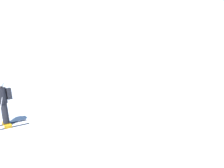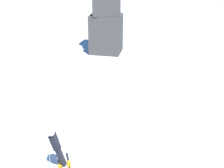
# 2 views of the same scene
# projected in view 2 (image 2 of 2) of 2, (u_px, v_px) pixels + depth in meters

# --- Properties ---
(skier) EXTENTS (1.42, 1.71, 1.79)m
(skier) POSITION_uv_depth(u_px,v_px,m) (57.00, 146.00, 12.29)
(skier) COLOR black
(skier) RESTS_ON ground
(rock_pillar) EXTENTS (2.48, 2.18, 9.07)m
(rock_pillar) POSITION_uv_depth(u_px,v_px,m) (106.00, 7.00, 24.74)
(rock_pillar) COLOR #4C4742
(rock_pillar) RESTS_ON ground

